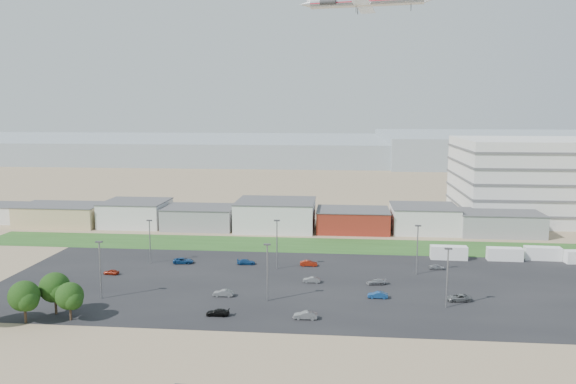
# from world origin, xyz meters

# --- Properties ---
(ground) EXTENTS (700.00, 700.00, 0.00)m
(ground) POSITION_xyz_m (0.00, 0.00, 0.00)
(ground) COLOR #837153
(ground) RESTS_ON ground
(parking_lot) EXTENTS (120.00, 50.00, 0.01)m
(parking_lot) POSITION_xyz_m (5.00, 20.00, 0.01)
(parking_lot) COLOR black
(parking_lot) RESTS_ON ground
(grass_strip) EXTENTS (160.00, 16.00, 0.02)m
(grass_strip) POSITION_xyz_m (0.00, 52.00, 0.01)
(grass_strip) COLOR #264E1D
(grass_strip) RESTS_ON ground
(hills_backdrop) EXTENTS (700.00, 200.00, 9.00)m
(hills_backdrop) POSITION_xyz_m (40.00, 315.00, 4.50)
(hills_backdrop) COLOR gray
(hills_backdrop) RESTS_ON ground
(building_row) EXTENTS (170.00, 20.00, 8.00)m
(building_row) POSITION_xyz_m (-17.00, 71.00, 4.00)
(building_row) COLOR silver
(building_row) RESTS_ON ground
(box_trailer_a) EXTENTS (8.26, 2.77, 3.07)m
(box_trailer_a) POSITION_xyz_m (37.43, 41.71, 1.54)
(box_trailer_a) COLOR silver
(box_trailer_a) RESTS_ON ground
(box_trailer_b) EXTENTS (7.82, 2.58, 2.92)m
(box_trailer_b) POSITION_xyz_m (49.94, 41.88, 1.46)
(box_trailer_b) COLOR silver
(box_trailer_b) RESTS_ON ground
(box_trailer_c) EXTENTS (8.09, 2.85, 2.99)m
(box_trailer_c) POSITION_xyz_m (58.73, 43.23, 1.50)
(box_trailer_c) COLOR silver
(box_trailer_c) RESTS_ON ground
(tree_mid) EXTENTS (5.25, 5.25, 7.88)m
(tree_mid) POSITION_xyz_m (-37.74, -4.55, 3.94)
(tree_mid) COLOR black
(tree_mid) RESTS_ON ground
(tree_right) EXTENTS (5.41, 5.41, 8.11)m
(tree_right) POSITION_xyz_m (-34.83, -0.30, 4.06)
(tree_right) COLOR black
(tree_right) RESTS_ON ground
(tree_near) EXTENTS (4.79, 4.79, 7.19)m
(tree_near) POSITION_xyz_m (-31.02, -2.78, 3.59)
(tree_near) COLOR black
(tree_near) RESTS_ON ground
(lightpole_front_l) EXTENTS (1.25, 0.52, 10.65)m
(lightpole_front_l) POSITION_xyz_m (-30.53, 8.01, 5.32)
(lightpole_front_l) COLOR slate
(lightpole_front_l) RESTS_ON ground
(lightpole_front_m) EXTENTS (1.23, 0.51, 10.48)m
(lightpole_front_m) POSITION_xyz_m (-0.28, 9.65, 5.24)
(lightpole_front_m) COLOR slate
(lightpole_front_m) RESTS_ON ground
(lightpole_front_r) EXTENTS (1.25, 0.52, 10.62)m
(lightpole_front_r) POSITION_xyz_m (31.08, 9.08, 5.31)
(lightpole_front_r) COLOR slate
(lightpole_front_r) RESTS_ON ground
(lightpole_back_l) EXTENTS (1.15, 0.48, 9.82)m
(lightpole_back_l) POSITION_xyz_m (-29.65, 31.95, 4.91)
(lightpole_back_l) COLOR slate
(lightpole_back_l) RESTS_ON ground
(lightpole_back_m) EXTENTS (1.26, 0.53, 10.72)m
(lightpole_back_m) POSITION_xyz_m (-0.93, 30.18, 5.36)
(lightpole_back_m) COLOR slate
(lightpole_back_m) RESTS_ON ground
(lightpole_back_r) EXTENTS (1.23, 0.51, 10.46)m
(lightpole_back_r) POSITION_xyz_m (28.56, 28.82, 5.23)
(lightpole_back_r) COLOR slate
(lightpole_back_r) RESTS_ON ground
(airliner) EXTENTS (50.82, 38.65, 13.69)m
(airliner) POSITION_xyz_m (20.16, 110.60, 70.00)
(airliner) COLOR silver
(parked_car_0) EXTENTS (4.60, 2.52, 1.22)m
(parked_car_0) POSITION_xyz_m (33.93, 12.78, 0.61)
(parked_car_0) COLOR #595B5E
(parked_car_0) RESTS_ON ground
(parked_car_1) EXTENTS (3.68, 1.31, 1.21)m
(parked_car_1) POSITION_xyz_m (19.56, 12.95, 0.61)
(parked_car_1) COLOR navy
(parked_car_1) RESTS_ON ground
(parked_car_3) EXTENTS (3.93, 1.60, 1.14)m
(parked_car_3) POSITION_xyz_m (-7.56, 1.50, 0.57)
(parked_car_3) COLOR black
(parked_car_3) RESTS_ON ground
(parked_car_4) EXTENTS (3.78, 1.33, 1.24)m
(parked_car_4) POSITION_xyz_m (-8.70, 11.24, 0.62)
(parked_car_4) COLOR #595B5E
(parked_car_4) RESTS_ON ground
(parked_car_5) EXTENTS (3.32, 1.61, 1.09)m
(parked_car_5) POSITION_xyz_m (-34.85, 22.53, 0.55)
(parked_car_5) COLOR maroon
(parked_car_5) RESTS_ON ground
(parked_car_6) EXTENTS (4.15, 1.95, 1.17)m
(parked_car_6) POSITION_xyz_m (-8.14, 32.83, 0.59)
(parked_car_6) COLOR navy
(parked_car_6) RESTS_ON ground
(parked_car_7) EXTENTS (3.49, 1.29, 1.14)m
(parked_car_7) POSITION_xyz_m (7.05, 21.08, 0.57)
(parked_car_7) COLOR #595B5E
(parked_car_7) RESTS_ON ground
(parked_car_8) EXTENTS (3.31, 1.47, 1.11)m
(parked_car_8) POSITION_xyz_m (33.38, 32.88, 0.55)
(parked_car_8) COLOR #A5A5AA
(parked_car_8) RESTS_ON ground
(parked_car_9) EXTENTS (4.76, 2.63, 1.26)m
(parked_car_9) POSITION_xyz_m (-22.27, 32.30, 0.63)
(parked_car_9) COLOR navy
(parked_car_9) RESTS_ON ground
(parked_car_11) EXTENTS (3.84, 1.43, 1.25)m
(parked_car_11) POSITION_xyz_m (5.77, 32.87, 0.63)
(parked_car_11) COLOR maroon
(parked_car_11) RESTS_ON ground
(parked_car_12) EXTENTS (3.98, 2.05, 1.11)m
(parked_car_12) POSITION_xyz_m (19.77, 21.02, 0.55)
(parked_car_12) COLOR #A5A5AA
(parked_car_12) RESTS_ON ground
(parked_car_13) EXTENTS (3.96, 1.44, 1.30)m
(parked_car_13) POSITION_xyz_m (7.10, 1.40, 0.65)
(parked_car_13) COLOR #595B5E
(parked_car_13) RESTS_ON ground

